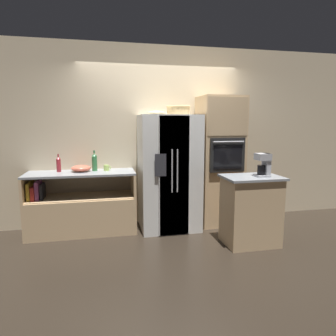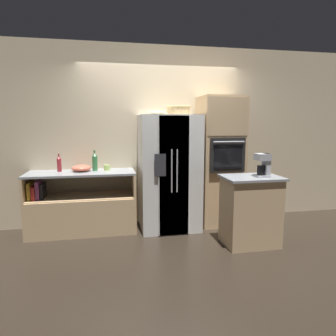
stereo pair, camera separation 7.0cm
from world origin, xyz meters
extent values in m
plane|color=black|center=(0.00, 0.00, 0.00)|extent=(20.00, 20.00, 0.00)
cube|color=beige|center=(0.00, 0.42, 1.40)|extent=(12.00, 0.06, 2.80)
cube|color=tan|center=(-1.22, 0.10, 0.27)|extent=(1.54, 0.58, 0.53)
cube|color=tan|center=(-1.22, 0.10, 0.54)|extent=(1.48, 0.54, 0.02)
cube|color=tan|center=(-1.97, 0.10, 0.70)|extent=(0.04, 0.58, 0.34)
cube|color=tan|center=(-0.47, 0.10, 0.70)|extent=(0.04, 0.58, 0.34)
cube|color=gray|center=(-1.22, 0.10, 0.89)|extent=(1.54, 0.58, 0.03)
cube|color=gold|center=(-1.91, 0.07, 0.67)|extent=(0.05, 0.32, 0.24)
cube|color=#B72D28|center=(-1.86, 0.07, 0.64)|extent=(0.05, 0.34, 0.19)
cube|color=#934784|center=(-1.80, 0.07, 0.67)|extent=(0.05, 0.30, 0.25)
cube|color=black|center=(-1.75, 0.07, 0.65)|extent=(0.03, 0.27, 0.21)
cube|color=silver|center=(0.07, 0.04, 0.86)|extent=(0.88, 0.70, 1.73)
cube|color=silver|center=(0.06, -0.32, 0.86)|extent=(0.43, 0.02, 1.69)
cube|color=silver|center=(0.07, -0.32, 0.86)|extent=(0.43, 0.02, 1.69)
cylinder|color=#B2B2B7|center=(0.03, -0.35, 0.95)|extent=(0.02, 0.02, 0.60)
cylinder|color=#B2B2B7|center=(0.11, -0.35, 0.95)|extent=(0.02, 0.02, 0.60)
cube|color=#2D2D33|center=(-0.13, -0.34, 1.04)|extent=(0.16, 0.01, 0.31)
cube|color=tan|center=(0.90, 0.10, 1.01)|extent=(0.66, 0.58, 2.01)
cube|color=black|center=(0.90, -0.21, 1.14)|extent=(0.54, 0.04, 0.51)
cube|color=black|center=(0.90, -0.23, 1.11)|extent=(0.44, 0.01, 0.36)
cylinder|color=#B2B2B7|center=(0.90, -0.25, 1.34)|extent=(0.48, 0.02, 0.02)
cube|color=tan|center=(0.90, -0.19, 1.70)|extent=(0.62, 0.01, 0.56)
cube|color=tan|center=(1.00, -0.81, 0.45)|extent=(0.69, 0.49, 0.89)
cube|color=gray|center=(1.00, -0.81, 0.91)|extent=(0.75, 0.54, 0.03)
cylinder|color=tan|center=(0.21, 0.02, 1.79)|extent=(0.33, 0.33, 0.12)
torus|color=tan|center=(0.21, 0.02, 1.84)|extent=(0.35, 0.35, 0.03)
ellipsoid|color=beige|center=(-0.10, 0.10, 1.76)|extent=(0.25, 0.25, 0.06)
cylinder|color=#33723F|center=(-1.03, 0.19, 1.01)|extent=(0.08, 0.08, 0.22)
cone|color=#33723F|center=(-1.03, 0.19, 1.14)|extent=(0.08, 0.08, 0.04)
cylinder|color=#33723F|center=(-1.03, 0.19, 1.19)|extent=(0.03, 0.03, 0.04)
cylinder|color=maroon|center=(-1.53, 0.20, 1.00)|extent=(0.06, 0.06, 0.19)
cone|color=maroon|center=(-1.53, 0.20, 1.11)|extent=(0.06, 0.06, 0.03)
cylinder|color=maroon|center=(-1.53, 0.20, 1.14)|extent=(0.02, 0.02, 0.04)
cylinder|color=#B2D166|center=(-0.86, 0.17, 0.95)|extent=(0.08, 0.08, 0.08)
torus|color=#B2D166|center=(-0.82, 0.17, 0.95)|extent=(0.06, 0.01, 0.06)
ellipsoid|color=#DB664C|center=(-1.22, 0.17, 0.95)|extent=(0.28, 0.28, 0.10)
cube|color=#B2B2B7|center=(1.11, -0.86, 0.93)|extent=(0.17, 0.17, 0.02)
cylinder|color=black|center=(1.10, -0.86, 1.01)|extent=(0.10, 0.10, 0.13)
cube|color=#B2B2B7|center=(1.16, -0.86, 1.07)|extent=(0.06, 0.14, 0.30)
cube|color=#B2B2B7|center=(1.11, -0.86, 1.18)|extent=(0.17, 0.17, 0.08)
camera|label=1|loc=(-0.87, -4.33, 1.61)|focal=32.00mm
camera|label=2|loc=(-0.81, -4.35, 1.61)|focal=32.00mm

